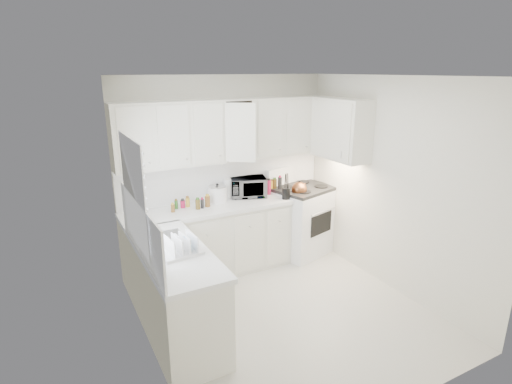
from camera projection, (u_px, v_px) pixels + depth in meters
floor at (285, 312)px, 4.64m from camera, size 3.20×3.20×0.00m
ceiling at (290, 76)px, 3.89m from camera, size 3.20×3.20×0.00m
wall_back at (225, 172)px, 5.62m from camera, size 3.00×0.00×3.00m
wall_front at (406, 267)px, 2.91m from camera, size 3.00×0.00×3.00m
wall_left at (144, 230)px, 3.59m from camera, size 0.00×3.20×3.20m
wall_right at (392, 186)px, 4.94m from camera, size 0.00×3.20×3.20m
window_blinds at (135, 192)px, 3.82m from camera, size 0.06×0.96×1.06m
lower_cabinets_back at (209, 242)px, 5.43m from camera, size 2.22×0.60×0.90m
lower_cabinets_left at (175, 295)px, 4.14m from camera, size 0.60×1.60×0.90m
countertop_back at (208, 208)px, 5.29m from camera, size 2.24×0.64×0.05m
countertop_left at (174, 253)px, 4.01m from camera, size 0.64×1.62×0.05m
backsplash_back at (226, 177)px, 5.63m from camera, size 2.98×0.02×0.55m
backsplash_left at (140, 230)px, 3.79m from camera, size 0.02×1.60×0.55m
upper_cabinets_back at (230, 160)px, 5.42m from camera, size 3.00×0.33×0.80m
upper_cabinets_right at (339, 159)px, 5.50m from camera, size 0.33×0.90×0.80m
sink at (163, 227)px, 4.26m from camera, size 0.42×0.38×0.30m
stove at (303, 211)px, 6.02m from camera, size 1.00×0.90×1.30m
tea_kettle at (299, 188)px, 5.69m from camera, size 0.33×0.30×0.25m
frying_pan at (307, 186)px, 6.15m from camera, size 0.36×0.53×0.04m
microwave at (248, 185)px, 5.67m from camera, size 0.55×0.41×0.33m
rice_cooker at (217, 193)px, 5.44m from camera, size 0.28×0.28×0.25m
paper_towel at (228, 189)px, 5.59m from camera, size 0.12×0.12×0.27m
utensil_crock at (286, 186)px, 5.54m from camera, size 0.16×0.16×0.37m
dish_rack at (180, 244)px, 3.90m from camera, size 0.42×0.33×0.21m
spice_left_0 at (171, 204)px, 5.17m from camera, size 0.06×0.06×0.13m
spice_left_1 at (178, 205)px, 5.12m from camera, size 0.06×0.06×0.13m
spice_left_2 at (182, 203)px, 5.23m from camera, size 0.06×0.06×0.13m
spice_left_3 at (190, 204)px, 5.19m from camera, size 0.06×0.06×0.13m
spice_left_4 at (193, 201)px, 5.30m from camera, size 0.06×0.06×0.13m
spice_left_5 at (201, 202)px, 5.26m from camera, size 0.06×0.06×0.13m
spice_left_6 at (204, 199)px, 5.37m from camera, size 0.06×0.06×0.13m
sauce_right_0 at (267, 187)px, 5.83m from camera, size 0.06×0.06×0.19m
sauce_right_1 at (272, 187)px, 5.81m from camera, size 0.06×0.06×0.19m
sauce_right_2 at (273, 186)px, 5.88m from camera, size 0.06×0.06×0.19m
sauce_right_3 at (279, 186)px, 5.86m from camera, size 0.06×0.06×0.19m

